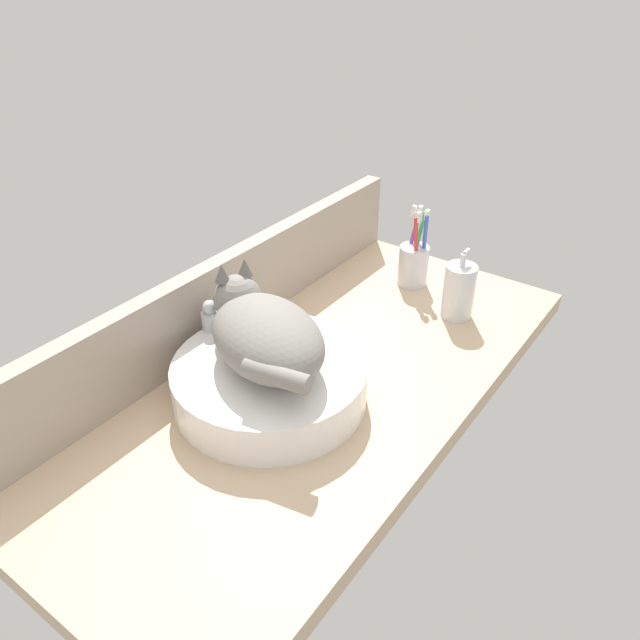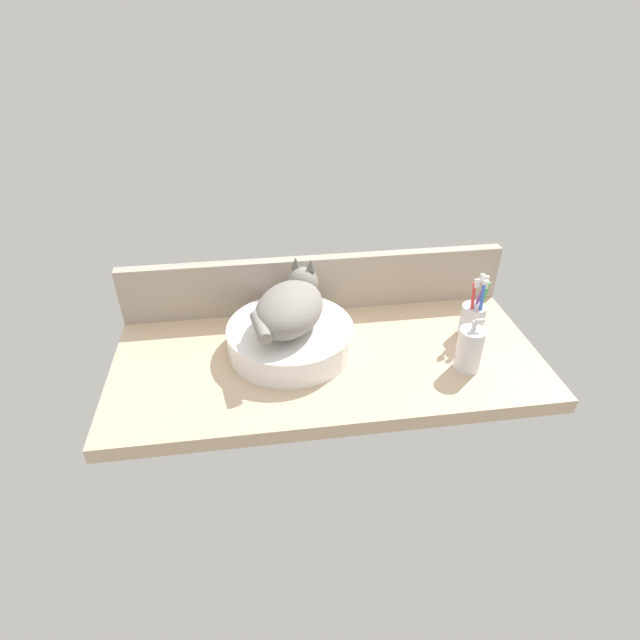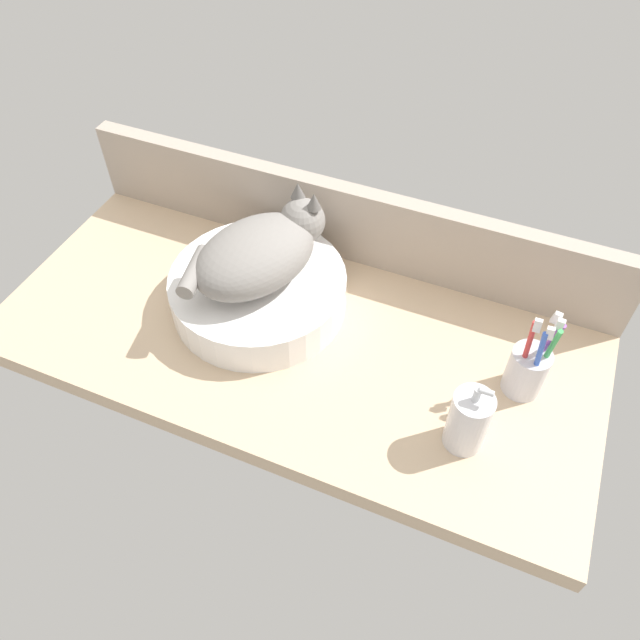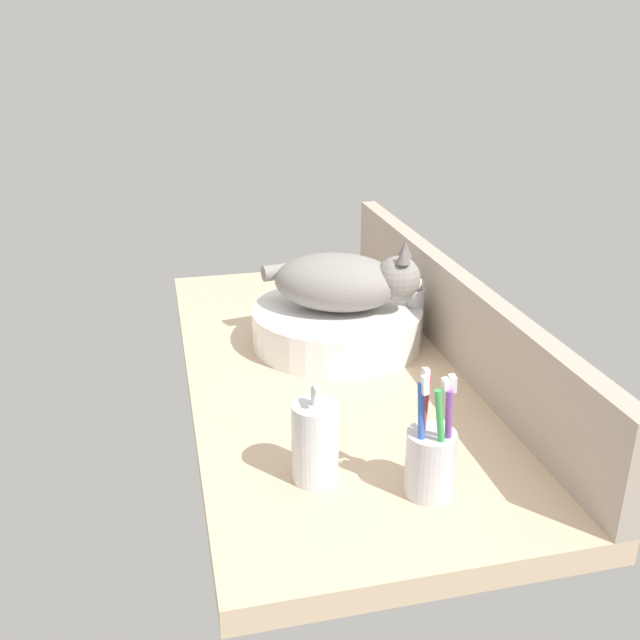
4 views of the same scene
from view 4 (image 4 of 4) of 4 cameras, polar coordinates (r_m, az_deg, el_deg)
ground_plane at (r=136.86cm, az=0.67°, el=-4.35°), size 114.73×52.87×4.00cm
backsplash_panel at (r=139.91cm, az=10.54°, el=0.64°), size 114.73×3.60×17.24cm
sink_basin at (r=143.78cm, az=1.35°, el=-0.44°), size 34.17×34.17×7.58cm
cat at (r=140.20cm, az=1.94°, el=3.13°), size 25.59×30.14×14.00cm
faucet at (r=144.73cm, az=7.19°, el=1.05°), size 4.31×11.85×13.60cm
soap_dispenser at (r=100.97cm, az=-0.39°, el=-9.70°), size 6.65×6.65×15.24cm
toothbrush_cup at (r=99.56cm, az=8.83°, el=-10.95°), size 6.83×6.83×18.72cm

